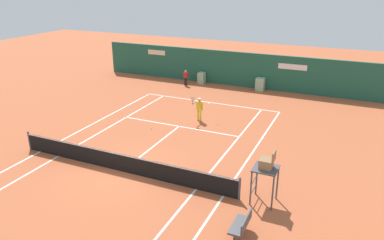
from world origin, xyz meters
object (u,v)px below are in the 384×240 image
tennis_ball_by_sideline (218,124)px  player_bench (242,224)px  umpire_chair (266,168)px  tennis_ball_near_service_line (107,125)px  ball_kid_centre_post (186,77)px  player_on_baseline (199,107)px  tennis_ball_mid_court (151,128)px

tennis_ball_by_sideline → player_bench: bearing=-64.9°
umpire_chair → player_bench: (-0.21, -2.50, -1.12)m
umpire_chair → tennis_ball_near_service_line: 12.16m
tennis_ball_near_service_line → ball_kid_centre_post: bearing=86.9°
umpire_chair → player_bench: size_ratio=1.93×
player_on_baseline → tennis_ball_near_service_line: bearing=37.0°
player_on_baseline → tennis_ball_mid_court: player_on_baseline is taller
umpire_chair → tennis_ball_mid_court: 9.93m
player_bench → player_on_baseline: (-6.03, 10.09, 0.43)m
umpire_chair → tennis_ball_by_sideline: (-4.86, 7.44, -1.59)m
umpire_chair → ball_kid_centre_post: (-10.68, 14.96, -0.84)m
player_on_baseline → tennis_ball_by_sideline: 1.65m
tennis_ball_by_sideline → tennis_ball_mid_court: (-3.55, -2.41, 0.00)m
tennis_ball_mid_court → player_on_baseline: bearing=49.6°
player_on_baseline → tennis_ball_by_sideline: size_ratio=26.29×
player_bench → ball_kid_centre_post: bearing=31.0°
player_bench → tennis_ball_near_service_line: bearing=58.4°
player_bench → tennis_ball_by_sideline: 10.99m
tennis_ball_near_service_line → umpire_chair: bearing=-20.9°
ball_kid_centre_post → tennis_ball_mid_court: ball_kid_centre_post is taller
tennis_ball_by_sideline → tennis_ball_near_service_line: (-6.40, -3.15, 0.00)m
tennis_ball_by_sideline → tennis_ball_near_service_line: 7.14m
player_on_baseline → tennis_ball_by_sideline: player_on_baseline is taller
player_bench → player_on_baseline: player_on_baseline is taller
player_bench → tennis_ball_mid_court: 11.15m
ball_kid_centre_post → tennis_ball_by_sideline: bearing=125.4°
umpire_chair → player_on_baseline: umpire_chair is taller
tennis_ball_near_service_line → player_bench: bearing=-31.6°
player_bench → tennis_ball_mid_court: size_ratio=18.45×
player_bench → ball_kid_centre_post: ball_kid_centre_post is taller
tennis_ball_near_service_line → tennis_ball_mid_court: bearing=14.5°
ball_kid_centre_post → tennis_ball_by_sideline: ball_kid_centre_post is taller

